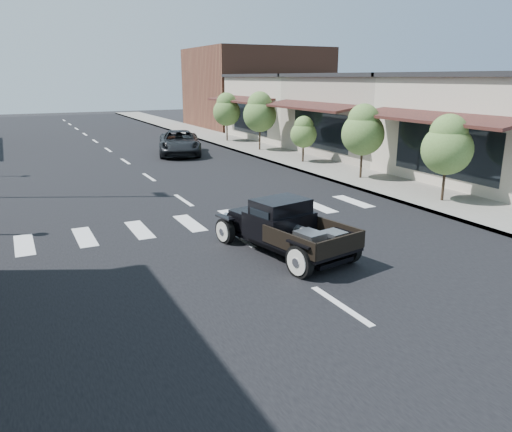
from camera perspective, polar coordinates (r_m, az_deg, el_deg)
name	(u,v)px	position (r m, az deg, el deg)	size (l,w,h in m)	color
ground	(271,260)	(12.77, 1.76, -5.01)	(120.00, 120.00, 0.00)	black
road	(134,167)	(26.52, -13.78, 5.43)	(14.00, 80.00, 0.02)	black
road_markings	(161,186)	(21.76, -10.78, 3.41)	(12.00, 60.00, 0.06)	silver
sidewalk_right	(279,155)	(29.52, 2.59, 6.98)	(3.00, 80.00, 0.15)	gray
storefront_mid	(390,116)	(31.39, 15.11, 10.98)	(10.00, 9.00, 4.50)	#ABA290
storefront_far	(309,108)	(38.60, 6.13, 12.19)	(10.00, 9.00, 4.50)	#B8AD9C
far_building_right	(256,88)	(47.51, 0.03, 14.41)	(11.00, 10.00, 7.00)	brown
small_tree_a	(446,160)	(19.17, 20.89, 6.04)	(1.80, 1.80, 2.99)	#4F7134
small_tree_b	(362,143)	(22.63, 12.06, 8.21)	(1.88, 1.88, 3.13)	#4F7134
small_tree_c	(303,140)	(26.66, 5.44, 8.66)	(1.38, 1.38, 2.30)	#4F7134
small_tree_d	(260,122)	(31.02, 0.43, 10.70)	(2.03, 2.03, 3.38)	#4F7134
small_tree_e	(227,118)	(35.66, -3.36, 11.16)	(1.91, 1.91, 3.19)	#4F7134
hotrod_pickup	(285,227)	(13.00, 3.34, -1.24)	(1.97, 4.23, 1.47)	black
second_car	(179,143)	(30.28, -8.74, 8.24)	(2.34, 5.08, 1.41)	black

